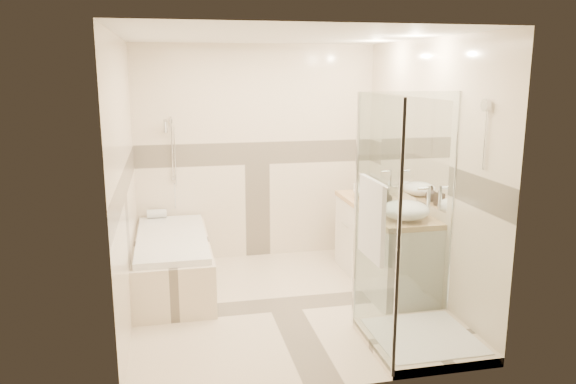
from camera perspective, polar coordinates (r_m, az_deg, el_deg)
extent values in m
cube|color=beige|center=(5.52, -0.48, -11.37)|extent=(2.80, 3.00, 0.01)
cube|color=white|center=(5.06, -0.53, 15.65)|extent=(2.80, 3.00, 0.01)
cube|color=beige|center=(6.60, -3.16, 3.95)|extent=(2.80, 0.01, 2.50)
cube|color=beige|center=(3.72, 4.23, -2.75)|extent=(2.80, 0.01, 2.50)
cube|color=beige|center=(5.05, -16.30, 0.84)|extent=(0.01, 3.00, 2.50)
cube|color=beige|center=(5.59, 13.75, 2.07)|extent=(0.01, 3.00, 2.50)
cube|color=white|center=(5.82, 12.42, 4.53)|extent=(0.01, 1.60, 1.00)
cylinder|color=silver|center=(6.47, -11.70, 4.44)|extent=(0.02, 0.02, 0.70)
cube|color=beige|center=(5.93, -11.61, -7.25)|extent=(0.75, 1.70, 0.50)
cube|color=white|center=(5.84, -11.73, -4.66)|extent=(0.69, 1.60, 0.06)
ellipsoid|color=white|center=(5.86, -11.71, -5.13)|extent=(0.56, 1.40, 0.16)
cube|color=silver|center=(5.95, 9.63, -5.57)|extent=(0.55, 1.60, 0.80)
cylinder|color=silver|center=(5.45, 8.40, -5.56)|extent=(0.01, 0.24, 0.01)
cylinder|color=silver|center=(6.17, 5.80, -3.35)|extent=(0.01, 0.24, 0.01)
cube|color=tan|center=(5.84, 9.78, -1.60)|extent=(0.57, 1.62, 0.05)
cube|color=beige|center=(4.88, 13.54, -14.49)|extent=(0.90, 0.90, 0.08)
cube|color=white|center=(4.86, 13.56, -14.02)|extent=(0.80, 0.80, 0.01)
cube|color=white|center=(4.35, 8.91, -3.49)|extent=(0.01, 0.90, 2.00)
cube|color=white|center=(4.91, 11.90, -1.76)|extent=(0.90, 0.01, 2.00)
cylinder|color=silver|center=(3.95, 11.17, -5.23)|extent=(0.03, 0.03, 2.00)
cylinder|color=silver|center=(4.75, 6.90, -2.05)|extent=(0.03, 0.03, 2.00)
cylinder|color=silver|center=(5.11, 16.49, -1.45)|extent=(0.03, 0.03, 2.00)
cylinder|color=silver|center=(4.57, 19.45, 8.34)|extent=(0.03, 0.10, 0.10)
cylinder|color=silver|center=(4.25, 8.62, 1.15)|extent=(0.02, 0.60, 0.02)
cube|color=silver|center=(4.32, 8.49, -2.76)|extent=(0.04, 0.48, 0.62)
ellipsoid|color=white|center=(6.15, 8.35, 0.11)|extent=(0.37, 0.37, 0.15)
ellipsoid|color=white|center=(5.31, 11.85, -1.82)|extent=(0.45, 0.45, 0.18)
cylinder|color=silver|center=(6.21, 10.32, 0.89)|extent=(0.03, 0.03, 0.30)
cylinder|color=silver|center=(6.17, 9.90, 2.04)|extent=(0.11, 0.03, 0.03)
cylinder|color=silver|center=(5.38, 14.07, -1.02)|extent=(0.03, 0.03, 0.31)
cylinder|color=silver|center=(5.33, 13.62, 0.33)|extent=(0.11, 0.03, 0.03)
imported|color=black|center=(5.70, 10.06, -0.72)|extent=(0.10, 0.10, 0.19)
imported|color=black|center=(5.86, 9.39, -0.41)|extent=(0.17, 0.17, 0.17)
cube|color=silver|center=(6.41, 7.46, 0.33)|extent=(0.19, 0.26, 0.08)
cylinder|color=silver|center=(6.55, -13.18, -2.16)|extent=(0.22, 0.10, 0.10)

